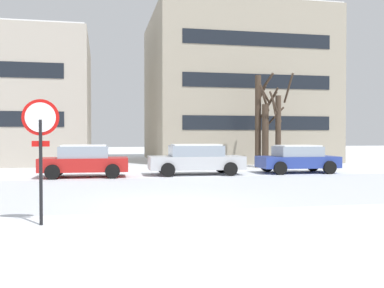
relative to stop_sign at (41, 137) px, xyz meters
name	(u,v)px	position (x,y,z in m)	size (l,w,h in m)	color
ground_plane	(168,205)	(2.99, 2.10, -1.85)	(120.00, 120.00, 0.00)	white
road_surface	(154,190)	(2.99, 5.35, -1.85)	(80.00, 8.50, 0.00)	silver
stop_sign	(41,137)	(0.00, 0.00, 0.00)	(0.76, 0.09, 2.64)	black
parked_car_red	(84,161)	(0.49, 10.72, -1.11)	(3.92, 2.07, 1.45)	red
parked_car_silver	(196,159)	(5.67, 10.91, -1.11)	(4.54, 2.15, 1.46)	silver
parked_car_blue	(297,159)	(10.86, 10.88, -1.14)	(3.94, 2.15, 1.39)	#283D93
tree_far_left	(278,127)	(11.24, 14.23, 0.52)	(1.59, 1.59, 5.40)	#423326
tree_far_mid	(266,132)	(10.57, 14.42, 0.21)	(1.23, 1.84, 4.64)	#423326
tree_far_right	(259,117)	(10.26, 14.78, 1.07)	(1.06, 1.60, 5.52)	#423326
building_far_right	(232,90)	(11.11, 22.98, 3.55)	(12.36, 11.62, 10.80)	#9E937F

